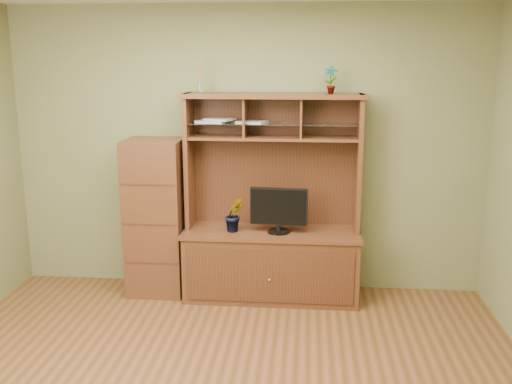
# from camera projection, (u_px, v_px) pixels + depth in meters

# --- Properties ---
(room) EXTENTS (4.54, 4.04, 2.74)m
(room) POSITION_uv_depth(u_px,v_px,m) (211.00, 201.00, 3.49)
(room) COLOR #533417
(room) RESTS_ON ground
(media_hutch) EXTENTS (1.66, 0.61, 1.90)m
(media_hutch) POSITION_uv_depth(u_px,v_px,m) (272.00, 243.00, 5.33)
(media_hutch) COLOR #442013
(media_hutch) RESTS_ON room
(monitor) EXTENTS (0.52, 0.20, 0.41)m
(monitor) POSITION_uv_depth(u_px,v_px,m) (279.00, 209.00, 5.17)
(monitor) COLOR black
(monitor) RESTS_ON media_hutch
(orchid_plant) EXTENTS (0.20, 0.17, 0.32)m
(orchid_plant) POSITION_uv_depth(u_px,v_px,m) (234.00, 215.00, 5.22)
(orchid_plant) COLOR #2C521C
(orchid_plant) RESTS_ON media_hutch
(top_plant) EXTENTS (0.14, 0.11, 0.24)m
(top_plant) POSITION_uv_depth(u_px,v_px,m) (331.00, 80.00, 5.02)
(top_plant) COLOR #2B5C20
(top_plant) RESTS_ON media_hutch
(reed_diffuser) EXTENTS (0.06, 0.06, 0.30)m
(reed_diffuser) POSITION_uv_depth(u_px,v_px,m) (200.00, 80.00, 5.13)
(reed_diffuser) COLOR silver
(reed_diffuser) RESTS_ON media_hutch
(magazines) EXTENTS (0.67, 0.27, 0.04)m
(magazines) POSITION_uv_depth(u_px,v_px,m) (228.00, 121.00, 5.19)
(magazines) COLOR #AFAFB4
(magazines) RESTS_ON media_hutch
(side_cabinet) EXTENTS (0.53, 0.48, 1.48)m
(side_cabinet) POSITION_uv_depth(u_px,v_px,m) (156.00, 217.00, 5.40)
(side_cabinet) COLOR #442013
(side_cabinet) RESTS_ON room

